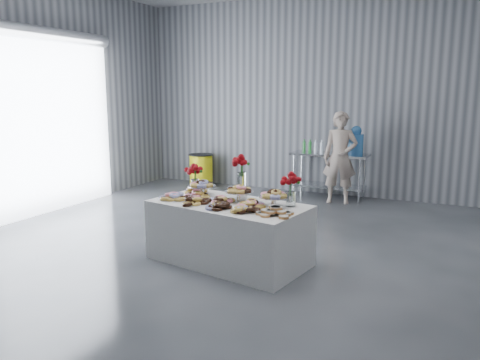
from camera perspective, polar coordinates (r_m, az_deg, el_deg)
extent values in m
plane|color=#35373C|center=(5.93, -2.17, -9.95)|extent=(9.00, 9.00, 0.00)
cube|color=gray|center=(9.76, 10.28, 10.00)|extent=(8.00, 0.04, 4.00)
cube|color=white|center=(8.83, -22.42, 6.06)|extent=(0.05, 3.00, 3.00)
cylinder|color=silver|center=(8.83, -22.98, 16.12)|extent=(0.24, 3.00, 0.24)
cube|color=white|center=(5.83, -1.37, -6.43)|extent=(2.04, 1.30, 0.75)
cube|color=silver|center=(9.39, 10.89, 3.10)|extent=(1.50, 0.60, 0.04)
cube|color=silver|center=(9.49, 10.75, -0.67)|extent=(1.40, 0.55, 0.03)
cylinder|color=silver|center=(9.40, 6.57, 0.46)|extent=(0.04, 0.04, 0.86)
cylinder|color=silver|center=(9.08, 14.35, -0.18)|extent=(0.04, 0.04, 0.86)
cylinder|color=silver|center=(9.87, 7.52, 0.93)|extent=(0.04, 0.04, 0.86)
cylinder|color=silver|center=(9.56, 14.94, 0.33)|extent=(0.04, 0.04, 0.86)
cylinder|color=silver|center=(6.16, -4.68, -1.34)|extent=(0.06, 0.06, 0.12)
cylinder|color=silver|center=(6.15, -4.69, -0.74)|extent=(0.36, 0.36, 0.01)
cylinder|color=silver|center=(5.81, -0.11, -2.05)|extent=(0.06, 0.06, 0.12)
cylinder|color=silver|center=(5.79, -0.11, -1.42)|extent=(0.36, 0.36, 0.01)
cylinder|color=silver|center=(5.54, 4.13, -2.70)|extent=(0.06, 0.06, 0.12)
cylinder|color=silver|center=(5.53, 4.14, -2.05)|extent=(0.36, 0.36, 0.01)
cylinder|color=white|center=(6.36, -5.50, -0.70)|extent=(0.11, 0.11, 0.18)
cylinder|color=#1E5919|center=(6.33, -5.52, 0.45)|extent=(0.04, 0.04, 0.18)
cylinder|color=white|center=(5.59, 6.24, -2.31)|extent=(0.11, 0.11, 0.18)
cylinder|color=#1E5919|center=(5.56, 6.27, -1.00)|extent=(0.04, 0.04, 0.18)
cylinder|color=silver|center=(6.02, 0.20, -1.45)|extent=(0.14, 0.14, 0.15)
cylinder|color=white|center=(5.99, 0.21, 0.10)|extent=(0.11, 0.11, 0.18)
cylinder|color=#1E5919|center=(5.96, 0.21, 1.33)|extent=(0.04, 0.04, 0.18)
cylinder|color=#4190E0|center=(9.25, 13.94, 4.24)|extent=(0.28, 0.28, 0.40)
sphere|color=#4190E0|center=(9.23, 14.01, 5.82)|extent=(0.20, 0.20, 0.20)
imported|color=#CC8C93|center=(9.03, 12.10, 2.70)|extent=(0.70, 0.53, 1.74)
cylinder|color=#FFF315|center=(10.59, -4.77, 1.19)|extent=(0.52, 0.52, 0.69)
cylinder|color=black|center=(10.53, -4.80, 3.10)|extent=(0.56, 0.56, 0.02)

